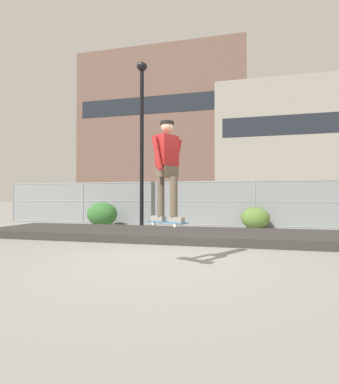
{
  "coord_description": "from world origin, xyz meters",
  "views": [
    {
      "loc": [
        1.5,
        -5.36,
        1.2
      ],
      "look_at": [
        -0.44,
        2.45,
        1.33
      ],
      "focal_mm": 28.41,
      "sensor_mm": 36.0,
      "label": 1
    }
  ],
  "objects": [
    {
      "name": "parked_car_near",
      "position": [
        -3.1,
        9.76,
        0.84
      ],
      "size": [
        4.44,
        2.03,
        1.66
      ],
      "color": "silver",
      "rests_on": "ground_plane"
    },
    {
      "name": "shrub_center",
      "position": [
        1.88,
        6.54,
        0.41
      ],
      "size": [
        1.05,
        0.86,
        0.81
      ],
      "color": "#567A33",
      "rests_on": "ground_plane"
    },
    {
      "name": "office_block",
      "position": [
        10.35,
        41.98,
        8.23
      ],
      "size": [
        25.38,
        14.42,
        16.45
      ],
      "color": "gray",
      "rests_on": "ground_plane"
    },
    {
      "name": "library_building",
      "position": [
        -10.72,
        42.79,
        11.51
      ],
      "size": [
        25.05,
        14.24,
        23.03
      ],
      "color": "brown",
      "rests_on": "ground_plane"
    },
    {
      "name": "ground_plane",
      "position": [
        0.0,
        0.0,
        0.0
      ],
      "size": [
        120.0,
        120.0,
        0.0
      ],
      "primitive_type": "plane",
      "color": "gray"
    },
    {
      "name": "skater",
      "position": [
        0.19,
        -0.28,
        1.77
      ],
      "size": [
        0.68,
        0.62,
        1.75
      ],
      "color": "gray",
      "rests_on": "skateboard"
    },
    {
      "name": "shrub_left",
      "position": [
        -4.17,
        6.03,
        0.49
      ],
      "size": [
        1.26,
        1.03,
        0.98
      ],
      "color": "#336B2D",
      "rests_on": "ground_plane"
    },
    {
      "name": "gravel_berm",
      "position": [
        0.0,
        3.27,
        0.11
      ],
      "size": [
        12.46,
        2.67,
        0.22
      ],
      "primitive_type": "cube",
      "color": "#33302D",
      "rests_on": "ground_plane"
    },
    {
      "name": "street_lamp",
      "position": [
        -2.62,
        6.47,
        4.22
      ],
      "size": [
        0.44,
        0.44,
        6.78
      ],
      "color": "black",
      "rests_on": "ground_plane"
    },
    {
      "name": "skateboard",
      "position": [
        0.19,
        -0.28,
        0.76
      ],
      "size": [
        0.8,
        0.56,
        0.07
      ],
      "color": "#2D608C"
    },
    {
      "name": "chain_fence",
      "position": [
        0.0,
        7.01,
        0.93
      ],
      "size": [
        18.72,
        0.06,
        1.85
      ],
      "color": "gray",
      "rests_on": "ground_plane"
    },
    {
      "name": "parked_car_mid",
      "position": [
        2.72,
        9.77,
        0.84
      ],
      "size": [
        4.52,
        2.19,
        1.66
      ],
      "color": "#474C54",
      "rests_on": "ground_plane"
    }
  ]
}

